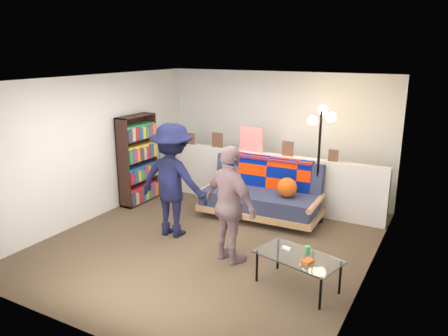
% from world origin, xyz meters
% --- Properties ---
extents(ground, '(5.00, 5.00, 0.00)m').
position_xyz_m(ground, '(0.00, 0.00, 0.00)').
color(ground, brown).
rests_on(ground, ground).
extents(room_shell, '(4.60, 5.05, 2.45)m').
position_xyz_m(room_shell, '(0.00, 0.47, 1.67)').
color(room_shell, silver).
rests_on(room_shell, ground).
extents(half_wall_ledge, '(4.45, 0.15, 1.00)m').
position_xyz_m(half_wall_ledge, '(0.00, 1.80, 0.50)').
color(half_wall_ledge, silver).
rests_on(half_wall_ledge, ground).
extents(ledge_decor, '(2.97, 0.02, 0.45)m').
position_xyz_m(ledge_decor, '(-0.23, 1.78, 1.18)').
color(ledge_decor, brown).
rests_on(ledge_decor, half_wall_ledge).
extents(futon_sofa, '(2.07, 1.06, 0.87)m').
position_xyz_m(futon_sofa, '(0.27, 1.29, 0.41)').
color(futon_sofa, tan).
rests_on(futon_sofa, ground).
extents(bookshelf, '(0.27, 0.82, 1.64)m').
position_xyz_m(bookshelf, '(-2.08, 0.87, 0.77)').
color(bookshelf, black).
rests_on(bookshelf, ground).
extents(coffee_table, '(1.10, 0.78, 0.52)m').
position_xyz_m(coffee_table, '(1.58, -0.63, 0.39)').
color(coffee_table, black).
rests_on(coffee_table, ground).
extents(floor_lamp, '(0.45, 0.37, 1.93)m').
position_xyz_m(floor_lamp, '(1.12, 1.58, 1.37)').
color(floor_lamp, black).
rests_on(floor_lamp, ground).
extents(person_left, '(1.16, 0.70, 1.75)m').
position_xyz_m(person_left, '(-0.65, -0.04, 0.87)').
color(person_left, black).
rests_on(person_left, ground).
extents(person_right, '(1.02, 0.72, 1.61)m').
position_xyz_m(person_right, '(0.54, -0.41, 0.80)').
color(person_right, '#BE7B89').
rests_on(person_right, ground).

